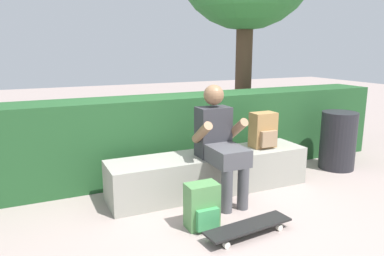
{
  "coord_description": "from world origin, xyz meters",
  "views": [
    {
      "loc": [
        -1.75,
        -3.06,
        1.55
      ],
      "look_at": [
        -0.15,
        0.45,
        0.69
      ],
      "focal_mm": 34.28,
      "sensor_mm": 36.0,
      "label": 1
    }
  ],
  "objects_px": {
    "bench_main": "(210,172)",
    "backpack_on_bench": "(263,131)",
    "skateboard_near_person": "(248,227)",
    "backpack_on_ground": "(202,206)",
    "trash_bin": "(338,140)",
    "person_skater": "(220,140)"
  },
  "relations": [
    {
      "from": "bench_main",
      "to": "backpack_on_bench",
      "type": "distance_m",
      "value": 0.78
    },
    {
      "from": "backpack_on_bench",
      "to": "skateboard_near_person",
      "type": "bearing_deg",
      "value": -129.79
    },
    {
      "from": "backpack_on_ground",
      "to": "bench_main",
      "type": "bearing_deg",
      "value": 57.95
    },
    {
      "from": "trash_bin",
      "to": "backpack_on_ground",
      "type": "bearing_deg",
      "value": -162.59
    },
    {
      "from": "backpack_on_bench",
      "to": "bench_main",
      "type": "bearing_deg",
      "value": 179.19
    },
    {
      "from": "bench_main",
      "to": "person_skater",
      "type": "height_order",
      "value": "person_skater"
    },
    {
      "from": "bench_main",
      "to": "trash_bin",
      "type": "xyz_separation_m",
      "value": [
        1.85,
        0.01,
        0.16
      ]
    },
    {
      "from": "person_skater",
      "to": "backpack_on_bench",
      "type": "xyz_separation_m",
      "value": [
        0.68,
        0.21,
        -0.01
      ]
    },
    {
      "from": "trash_bin",
      "to": "person_skater",
      "type": "bearing_deg",
      "value": -173.05
    },
    {
      "from": "bench_main",
      "to": "backpack_on_bench",
      "type": "height_order",
      "value": "backpack_on_bench"
    },
    {
      "from": "trash_bin",
      "to": "backpack_on_bench",
      "type": "bearing_deg",
      "value": -179.11
    },
    {
      "from": "person_skater",
      "to": "trash_bin",
      "type": "height_order",
      "value": "person_skater"
    },
    {
      "from": "backpack_on_bench",
      "to": "backpack_on_ground",
      "type": "distance_m",
      "value": 1.38
    },
    {
      "from": "backpack_on_ground",
      "to": "trash_bin",
      "type": "xyz_separation_m",
      "value": [
        2.3,
        0.72,
        0.18
      ]
    },
    {
      "from": "skateboard_near_person",
      "to": "backpack_on_bench",
      "type": "relative_size",
      "value": 2.04
    },
    {
      "from": "backpack_on_bench",
      "to": "trash_bin",
      "type": "xyz_separation_m",
      "value": [
        1.18,
        0.02,
        -0.25
      ]
    },
    {
      "from": "backpack_on_ground",
      "to": "trash_bin",
      "type": "relative_size",
      "value": 0.54
    },
    {
      "from": "bench_main",
      "to": "skateboard_near_person",
      "type": "relative_size",
      "value": 2.73
    },
    {
      "from": "trash_bin",
      "to": "bench_main",
      "type": "bearing_deg",
      "value": -179.73
    },
    {
      "from": "skateboard_near_person",
      "to": "backpack_on_ground",
      "type": "bearing_deg",
      "value": 135.6
    },
    {
      "from": "skateboard_near_person",
      "to": "backpack_on_bench",
      "type": "bearing_deg",
      "value": 50.21
    },
    {
      "from": "person_skater",
      "to": "backpack_on_bench",
      "type": "distance_m",
      "value": 0.71
    }
  ]
}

